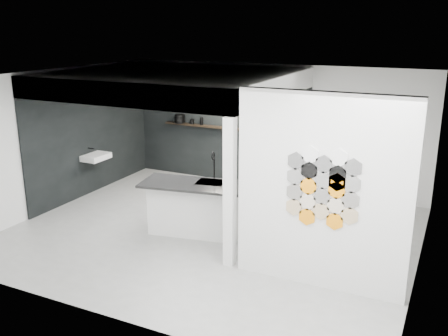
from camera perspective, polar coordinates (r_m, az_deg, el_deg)
The scene contains 17 objects.
floor at distance 9.15m, azimuth -1.39°, elevation -7.37°, with size 7.00×6.00×0.01m, color gray.
partition_panel at distance 7.02m, azimuth 11.12°, elevation -2.81°, with size 2.45×0.15×2.80m, color silver.
bay_clad_back at distance 11.88m, azimuth -0.51°, elevation 4.18°, with size 4.40×0.04×2.35m, color black.
bay_clad_left at distance 11.44m, azimuth -14.79°, elevation 3.17°, with size 0.04×4.00×2.35m, color black.
bulkhead at distance 9.95m, azimuth -5.61°, elevation 9.78°, with size 4.40×4.00×0.40m, color silver.
corner_column at distance 7.54m, azimuth 0.66°, elevation -2.97°, with size 0.16×0.16×2.35m, color silver.
fascia_beam at distance 8.38m, azimuth -12.47°, elevation 8.28°, with size 4.40×0.16×0.40m, color silver.
wall_basin at distance 11.22m, azimuth -14.42°, elevation 1.24°, with size 0.40×0.60×0.12m, color silver.
display_shelf at distance 11.72m, azimuth -0.30°, elevation 4.64°, with size 3.00×0.15×0.04m, color black.
kitchen_island at distance 8.94m, azimuth -3.27°, elevation -4.47°, with size 1.95×1.13×1.48m.
stockpot at distance 12.22m, azimuth -5.08°, elevation 5.64°, with size 0.25×0.25×0.21m, color black.
kettle at distance 11.22m, azimuth 5.46°, elevation 4.58°, with size 0.20×0.20×0.17m, color black.
glass_bowl at distance 11.19m, azimuth 5.94°, elevation 4.35°, with size 0.13×0.13×0.09m, color gray.
glass_vase at distance 11.19m, azimuth 5.94°, elevation 4.43°, with size 0.09×0.09×0.13m, color gray.
bottle_dark at distance 11.93m, azimuth -2.57°, elevation 5.37°, with size 0.07×0.07×0.18m, color black.
utensil_cup at distance 12.06m, azimuth -3.68°, elevation 5.31°, with size 0.09×0.09×0.11m, color black.
hex_tile_cluster at distance 6.90m, azimuth 11.25°, elevation -2.24°, with size 1.04×0.02×1.16m.
Camera 1 is at (3.82, -7.46, 3.66)m, focal length 40.00 mm.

